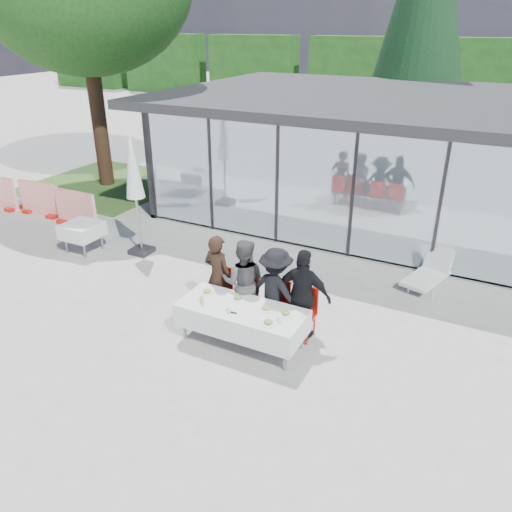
{
  "coord_description": "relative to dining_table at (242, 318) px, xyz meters",
  "views": [
    {
      "loc": [
        4.08,
        -6.91,
        5.27
      ],
      "look_at": [
        -0.07,
        1.2,
        0.98
      ],
      "focal_mm": 35.0,
      "sensor_mm": 36.0,
      "label": 1
    }
  ],
  "objects": [
    {
      "name": "plate_c",
      "position": [
        0.41,
        0.13,
        0.24
      ],
      "size": [
        0.28,
        0.28,
        0.07
      ],
      "color": "silver",
      "rests_on": "dining_table"
    },
    {
      "name": "treeline",
      "position": [
        -2.45,
        28.37,
        1.66
      ],
      "size": [
        62.5,
        2.0,
        4.4
      ],
      "color": "#143B12",
      "rests_on": "ground"
    },
    {
      "name": "lounger",
      "position": [
        2.58,
        3.92,
        -0.28
      ],
      "size": [
        0.95,
        1.45,
        0.72
      ],
      "color": "silver",
      "rests_on": "ground"
    },
    {
      "name": "grass_patch",
      "position": [
        -8.95,
        6.37,
        -0.53
      ],
      "size": [
        5.0,
        5.0,
        0.02
      ],
      "primitive_type": "cube",
      "color": "#385926",
      "rests_on": "ground"
    },
    {
      "name": "ground",
      "position": [
        -0.45,
        0.37,
        -0.54
      ],
      "size": [
        90.0,
        90.0,
        0.0
      ],
      "primitive_type": "plane",
      "color": "#A19E98",
      "rests_on": "ground"
    },
    {
      "name": "plate_b",
      "position": [
        -0.2,
        0.23,
        0.24
      ],
      "size": [
        0.28,
        0.28,
        0.07
      ],
      "color": "silver",
      "rests_on": "dining_table"
    },
    {
      "name": "diner_chair_b",
      "position": [
        -0.33,
        0.75,
        -0.0
      ],
      "size": [
        0.44,
        0.44,
        0.97
      ],
      "color": "#B9180C",
      "rests_on": "ground"
    },
    {
      "name": "diner_b",
      "position": [
        -0.33,
        0.67,
        0.32
      ],
      "size": [
        1.04,
        1.04,
        1.71
      ],
      "primitive_type": "imported",
      "rotation": [
        0.0,
        0.0,
        3.44
      ],
      "color": "#515151",
      "rests_on": "ground"
    },
    {
      "name": "folded_eyeglasses",
      "position": [
        -0.05,
        -0.22,
        0.22
      ],
      "size": [
        0.14,
        0.03,
        0.01
      ],
      "primitive_type": "cube",
      "color": "black",
      "rests_on": "dining_table"
    },
    {
      "name": "diner_a",
      "position": [
        -0.88,
        0.67,
        0.31
      ],
      "size": [
        0.7,
        0.7,
        1.69
      ],
      "primitive_type": "imported",
      "rotation": [
        0.0,
        0.0,
        3.0
      ],
      "color": "black",
      "rests_on": "ground"
    },
    {
      "name": "plate_a",
      "position": [
        -0.81,
        0.17,
        0.24
      ],
      "size": [
        0.28,
        0.28,
        0.07
      ],
      "color": "silver",
      "rests_on": "dining_table"
    },
    {
      "name": "diner_chair_c",
      "position": [
        0.34,
        0.75,
        -0.0
      ],
      "size": [
        0.44,
        0.44,
        0.97
      ],
      "color": "#B9180C",
      "rests_on": "ground"
    },
    {
      "name": "plate_extra",
      "position": [
        0.64,
        -0.25,
        0.24
      ],
      "size": [
        0.28,
        0.28,
        0.07
      ],
      "color": "silver",
      "rests_on": "dining_table"
    },
    {
      "name": "diner_d",
      "position": [
        0.87,
        0.67,
        0.34
      ],
      "size": [
        1.06,
        1.06,
        1.75
      ],
      "primitive_type": "imported",
      "rotation": [
        0.0,
        0.0,
        3.17
      ],
      "color": "black",
      "rests_on": "ground"
    },
    {
      "name": "market_umbrella",
      "position": [
        -4.11,
        2.27,
        1.47
      ],
      "size": [
        0.5,
        0.5,
        3.0
      ],
      "color": "black",
      "rests_on": "ground"
    },
    {
      "name": "juice_bottle",
      "position": [
        -0.68,
        -0.21,
        0.28
      ],
      "size": [
        0.06,
        0.06,
        0.14
      ],
      "primitive_type": "cylinder",
      "color": "#96BC4E",
      "rests_on": "dining_table"
    },
    {
      "name": "diner_chair_a",
      "position": [
        -0.88,
        0.75,
        -0.0
      ],
      "size": [
        0.44,
        0.44,
        0.97
      ],
      "color": "#B9180C",
      "rests_on": "ground"
    },
    {
      "name": "dining_table",
      "position": [
        0.0,
        0.0,
        0.0
      ],
      "size": [
        2.26,
        0.96,
        0.75
      ],
      "color": "silver",
      "rests_on": "ground"
    },
    {
      "name": "pavilion",
      "position": [
        1.55,
        8.53,
        1.61
      ],
      "size": [
        14.8,
        8.8,
        3.44
      ],
      "color": "gray",
      "rests_on": "ground"
    },
    {
      "name": "diner_c",
      "position": [
        0.34,
        0.67,
        0.3
      ],
      "size": [
        1.29,
        1.29,
        1.67
      ],
      "primitive_type": "imported",
      "rotation": [
        0.0,
        0.0,
        2.92
      ],
      "color": "black",
      "rests_on": "ground"
    },
    {
      "name": "drinking_glasses",
      "position": [
        0.33,
        -0.18,
        0.26
      ],
      "size": [
        0.96,
        0.2,
        0.1
      ],
      "color": "silver",
      "rests_on": "dining_table"
    },
    {
      "name": "plate_d",
      "position": [
        0.78,
        0.14,
        0.24
      ],
      "size": [
        0.28,
        0.28,
        0.07
      ],
      "color": "silver",
      "rests_on": "dining_table"
    },
    {
      "name": "spare_table_left",
      "position": [
        -5.47,
        1.72,
        0.02
      ],
      "size": [
        0.86,
        0.86,
        0.74
      ],
      "color": "silver",
      "rests_on": "ground"
    },
    {
      "name": "diner_chair_d",
      "position": [
        0.87,
        0.75,
        -0.0
      ],
      "size": [
        0.44,
        0.44,
        0.97
      ],
      "color": "#B9180C",
      "rests_on": "ground"
    }
  ]
}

